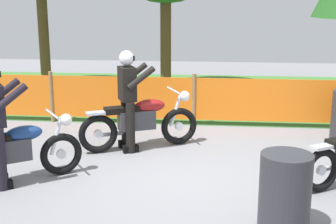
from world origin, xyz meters
The scene contains 7 objects.
ground centered at (0.00, 0.00, -0.01)m, with size 24.00×24.00×0.02m, color gray.
grass_verge centered at (0.00, 5.80, 0.01)m, with size 24.00×6.05×0.01m, color #427A33.
barrier_fence centered at (0.00, 2.77, 0.54)m, with size 11.76×0.08×1.05m.
motorcycle_lead centered at (-0.84, 1.22, 0.48)m, with size 1.94×1.04×0.99m.
motorcycle_trailing centered at (-2.36, -0.48, 0.46)m, with size 1.69×1.23×0.94m.
rider_lead centered at (-1.02, 1.13, 0.92)m, with size 0.70×0.69×1.69m.
spare_drum centered at (1.21, -1.46, 0.44)m, with size 0.58×0.58×0.88m, color #2D2D33.
Camera 1 is at (0.39, -6.52, 2.59)m, focal length 51.06 mm.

